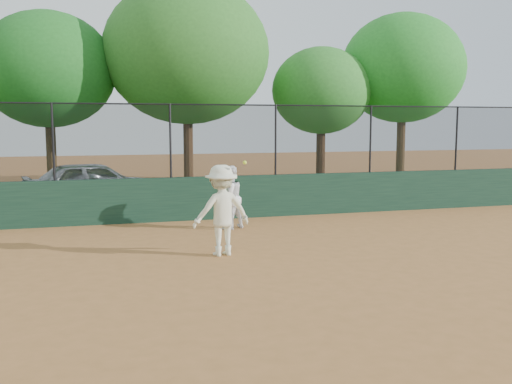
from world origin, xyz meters
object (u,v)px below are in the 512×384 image
object	(u,v)px
player_main	(222,210)
parked_car	(95,184)
tree_4	(403,69)
player_second	(229,197)
tree_1	(48,70)
tree_2	(187,52)
tree_3	(322,91)

from	to	relation	value
player_main	parked_car	bearing A→B (deg)	107.41
parked_car	tree_4	bearing A→B (deg)	-90.01
player_second	tree_1	world-z (taller)	tree_1
player_second	tree_2	size ratio (longest dim) A/B	0.20
player_main	tree_2	xyz separation A→B (m)	(1.04, 10.04, 4.32)
parked_car	player_second	size ratio (longest dim) A/B	2.73
player_main	tree_4	bearing A→B (deg)	45.29
player_main	tree_1	xyz separation A→B (m)	(-3.83, 10.59, 3.62)
parked_car	player_second	distance (m)	5.82
tree_3	player_main	bearing A→B (deg)	-122.37
tree_1	tree_2	bearing A→B (deg)	-6.42
parked_car	player_second	world-z (taller)	player_second
tree_3	tree_4	xyz separation A→B (m)	(3.64, 0.04, 0.98)
player_second	tree_1	xyz separation A→B (m)	(-4.67, 7.80, 3.74)
player_second	player_main	distance (m)	2.92
tree_4	tree_2	bearing A→B (deg)	-179.39
tree_2	tree_3	xyz separation A→B (m)	(5.36, 0.06, -1.31)
tree_4	parked_car	bearing A→B (deg)	-168.59
parked_car	tree_2	size ratio (longest dim) A/B	0.56
player_second	tree_3	world-z (taller)	tree_3
parked_car	tree_3	size ratio (longest dim) A/B	0.78
tree_1	tree_2	xyz separation A→B (m)	(4.87, -0.55, 0.71)
tree_3	player_second	bearing A→B (deg)	-127.25
parked_car	tree_3	xyz separation A→B (m)	(8.79, 2.47, 3.19)
player_second	tree_3	distance (m)	9.70
parked_car	tree_3	world-z (taller)	tree_3
tree_4	tree_3	bearing A→B (deg)	-179.40
player_second	tree_2	bearing A→B (deg)	-119.75
tree_4	tree_1	bearing A→B (deg)	178.13
tree_2	tree_3	bearing A→B (deg)	0.63
player_main	player_second	bearing A→B (deg)	73.18
player_second	tree_4	world-z (taller)	tree_4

